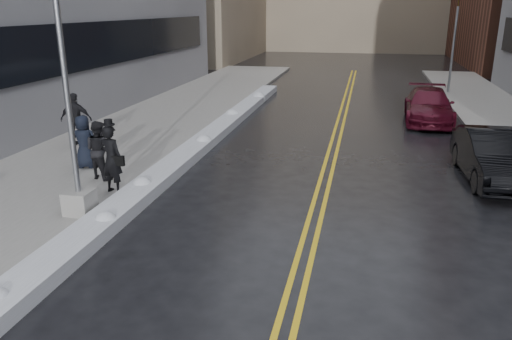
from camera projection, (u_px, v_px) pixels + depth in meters
The scene contains 13 objects.
ground at pixel (175, 271), 10.15m from camera, with size 160.00×160.00×0.00m, color black.
sidewalk_west at pixel (132, 135), 20.58m from camera, with size 5.50×50.00×0.15m, color gray.
lane_line_left at pixel (329, 148), 18.95m from camera, with size 0.12×50.00×0.01m, color gold.
lane_line_right at pixel (337, 149), 18.89m from camera, with size 0.12×50.00×0.01m, color gold.
snow_ridge at pixel (192, 151), 18.02m from camera, with size 0.90×30.00×0.34m, color silver.
lamppost at pixel (70, 121), 11.89m from camera, with size 0.65×0.65×7.62m.
traffic_signal at pixel (454, 37), 29.63m from camera, with size 0.16×0.20×6.00m.
pedestrian_fedora at pixel (112, 159), 13.79m from camera, with size 0.70×0.46×1.93m, color black.
pedestrian_b at pixel (99, 150), 14.96m from camera, with size 0.86×0.67×1.78m, color black.
pedestrian_c at pixel (84, 142), 15.97m from camera, with size 0.84×0.55×1.72m, color black.
pedestrian_d at pixel (76, 120), 18.53m from camera, with size 1.16×0.48×1.97m, color black.
car_black at pixel (493, 156), 15.23m from camera, with size 1.65×4.72×1.56m, color black.
car_maroon at pixel (429, 106), 23.22m from camera, with size 2.10×5.16×1.50m, color #3F0A17.
Camera 1 is at (3.54, -8.44, 5.12)m, focal length 35.00 mm.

